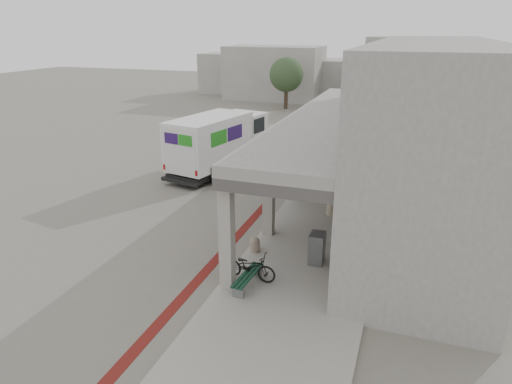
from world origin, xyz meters
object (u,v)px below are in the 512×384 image
at_px(bench, 248,278).
at_px(fedex_truck, 220,141).
at_px(utility_cabinet, 317,248).
at_px(bicycle_black, 249,266).

bearing_deg(bench, fedex_truck, 121.70).
height_order(utility_cabinet, bicycle_black, utility_cabinet).
bearing_deg(bench, bicycle_black, 107.29).
relative_size(fedex_truck, bicycle_black, 4.40).
distance_m(fedex_truck, bench, 12.33).
xyz_separation_m(bench, bicycle_black, (-0.09, 0.39, 0.17)).
relative_size(bench, utility_cabinet, 1.60).
bearing_deg(utility_cabinet, fedex_truck, 128.89).
bearing_deg(fedex_truck, bicycle_black, -50.52).
bearing_deg(bicycle_black, utility_cabinet, -42.48).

